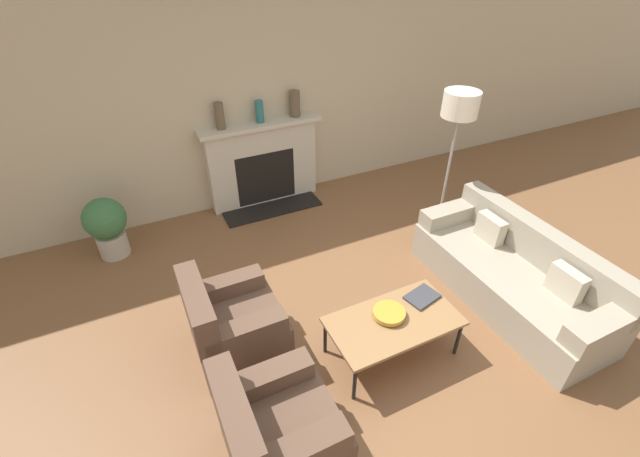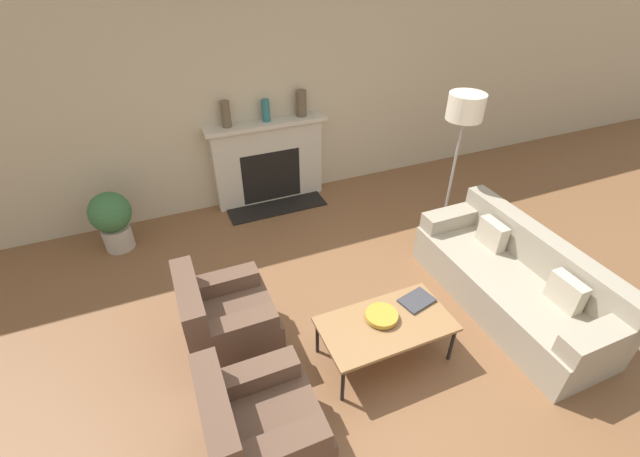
% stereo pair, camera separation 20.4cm
% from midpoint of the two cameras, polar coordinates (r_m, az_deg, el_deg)
% --- Properties ---
extents(ground_plane, '(18.00, 18.00, 0.00)m').
position_cam_midpoint_polar(ground_plane, '(4.07, 9.18, -16.11)').
color(ground_plane, brown).
extents(wall_back, '(18.00, 0.06, 2.90)m').
position_cam_midpoint_polar(wall_back, '(5.65, -6.10, 17.54)').
color(wall_back, '#BCAD8E').
rests_on(wall_back, ground_plane).
extents(fireplace, '(1.59, 0.59, 1.14)m').
position_cam_midpoint_polar(fireplace, '(5.84, -5.83, 8.65)').
color(fireplace, beige).
rests_on(fireplace, ground_plane).
extents(couch, '(0.82, 2.08, 0.77)m').
position_cam_midpoint_polar(couch, '(4.69, 25.58, -6.45)').
color(couch, '#9E937F').
rests_on(couch, ground_plane).
extents(armchair_near, '(0.76, 0.76, 0.84)m').
position_cam_midpoint_polar(armchair_near, '(3.27, -6.09, -25.11)').
color(armchair_near, brown).
rests_on(armchair_near, ground_plane).
extents(armchair_far, '(0.76, 0.76, 0.84)m').
position_cam_midpoint_polar(armchair_far, '(3.90, -10.96, -12.15)').
color(armchair_far, brown).
rests_on(armchair_far, ground_plane).
extents(coffee_table, '(1.13, 0.61, 0.42)m').
position_cam_midpoint_polar(coffee_table, '(3.77, 10.35, -12.61)').
color(coffee_table, olive).
rests_on(coffee_table, ground_plane).
extents(bowl, '(0.28, 0.28, 0.06)m').
position_cam_midpoint_polar(bowl, '(3.75, 9.79, -11.42)').
color(bowl, '#BC8E2D').
rests_on(bowl, coffee_table).
extents(book, '(0.33, 0.27, 0.02)m').
position_cam_midpoint_polar(book, '(3.98, 14.23, -9.32)').
color(book, '#38383D').
rests_on(book, coffee_table).
extents(floor_lamp, '(0.39, 0.39, 1.76)m').
position_cam_midpoint_polar(floor_lamp, '(4.94, 19.77, 13.71)').
color(floor_lamp, gray).
rests_on(floor_lamp, ground_plane).
extents(mantel_vase_left, '(0.11, 0.11, 0.32)m').
position_cam_midpoint_polar(mantel_vase_left, '(5.45, -11.38, 14.71)').
color(mantel_vase_left, brown).
rests_on(mantel_vase_left, fireplace).
extents(mantel_vase_center_left, '(0.10, 0.10, 0.27)m').
position_cam_midpoint_polar(mantel_vase_center_left, '(5.57, -6.17, 15.37)').
color(mantel_vase_center_left, '#28666B').
rests_on(mantel_vase_center_left, fireplace).
extents(mantel_vase_center_right, '(0.13, 0.13, 0.33)m').
position_cam_midpoint_polar(mantel_vase_center_right, '(5.71, -1.44, 16.34)').
color(mantel_vase_center_right, brown).
rests_on(mantel_vase_center_right, fireplace).
extents(potted_plant, '(0.47, 0.47, 0.73)m').
position_cam_midpoint_polar(potted_plant, '(5.42, -25.05, 1.23)').
color(potted_plant, '#B2A899').
rests_on(potted_plant, ground_plane).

